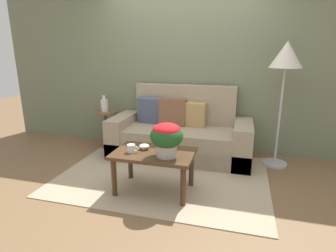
% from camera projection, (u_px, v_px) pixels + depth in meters
% --- Properties ---
extents(ground_plane, '(14.00, 14.00, 0.00)m').
position_uv_depth(ground_plane, '(161.00, 178.00, 3.44)').
color(ground_plane, brown).
extents(wall_back, '(6.40, 0.12, 2.73)m').
position_uv_depth(wall_back, '(185.00, 64.00, 4.29)').
color(wall_back, slate).
rests_on(wall_back, ground).
extents(area_rug, '(2.60, 1.87, 0.01)m').
position_uv_depth(area_rug, '(163.00, 175.00, 3.52)').
color(area_rug, tan).
rests_on(area_rug, ground).
extents(couch, '(2.08, 0.85, 1.05)m').
position_uv_depth(couch, '(180.00, 135.00, 4.13)').
color(couch, gray).
rests_on(couch, ground).
extents(coffee_table, '(0.89, 0.57, 0.48)m').
position_uv_depth(coffee_table, '(154.00, 158.00, 3.03)').
color(coffee_table, '#442D1B').
rests_on(coffee_table, ground).
extents(side_table, '(0.40, 0.40, 0.60)m').
position_uv_depth(side_table, '(106.00, 122.00, 4.51)').
color(side_table, brown).
rests_on(side_table, ground).
extents(floor_lamp, '(0.41, 0.41, 1.68)m').
position_uv_depth(floor_lamp, '(286.00, 62.00, 3.50)').
color(floor_lamp, '#B2B2B7').
rests_on(floor_lamp, ground).
extents(potted_plant, '(0.35, 0.35, 0.36)m').
position_uv_depth(potted_plant, '(167.00, 136.00, 2.83)').
color(potted_plant, '#B7B2A8').
rests_on(potted_plant, coffee_table).
extents(coffee_mug, '(0.13, 0.09, 0.09)m').
position_uv_depth(coffee_mug, '(131.00, 148.00, 3.00)').
color(coffee_mug, white).
rests_on(coffee_mug, coffee_table).
extents(snack_bowl, '(0.12, 0.12, 0.06)m').
position_uv_depth(snack_bowl, '(144.00, 146.00, 3.09)').
color(snack_bowl, silver).
rests_on(snack_bowl, coffee_table).
extents(table_vase, '(0.11, 0.11, 0.26)m').
position_uv_depth(table_vase, '(104.00, 105.00, 4.45)').
color(table_vase, silver).
rests_on(table_vase, side_table).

